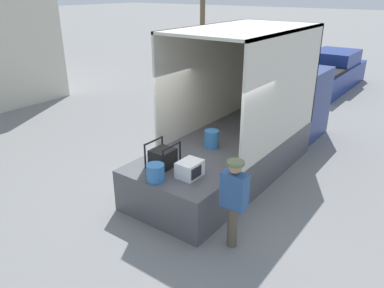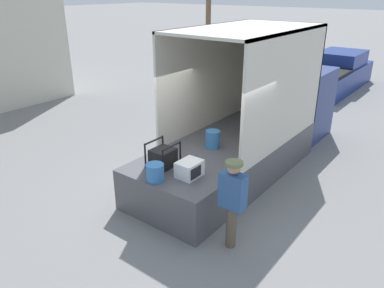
% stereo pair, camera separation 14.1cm
% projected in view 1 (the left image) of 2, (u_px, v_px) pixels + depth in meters
% --- Properties ---
extents(ground_plane, '(160.00, 160.00, 0.00)m').
position_uv_depth(ground_plane, '(195.00, 198.00, 8.12)').
color(ground_plane, gray).
extents(box_truck, '(5.76, 2.16, 3.41)m').
position_uv_depth(box_truck, '(265.00, 118.00, 10.18)').
color(box_truck, navy).
rests_on(box_truck, ground).
extents(tailgate_deck, '(1.34, 2.06, 0.89)m').
position_uv_depth(tailgate_deck, '(175.00, 193.00, 7.45)').
color(tailgate_deck, '#4C4C51').
rests_on(tailgate_deck, ground).
extents(microwave, '(0.48, 0.39, 0.31)m').
position_uv_depth(microwave, '(190.00, 169.00, 7.07)').
color(microwave, white).
rests_on(microwave, tailgate_deck).
extents(portable_generator, '(0.56, 0.50, 0.52)m').
position_uv_depth(portable_generator, '(163.00, 157.00, 7.45)').
color(portable_generator, black).
rests_on(portable_generator, tailgate_deck).
extents(orange_bucket, '(0.34, 0.34, 0.33)m').
position_uv_depth(orange_bucket, '(155.00, 173.00, 6.91)').
color(orange_bucket, '#3370B2').
rests_on(orange_bucket, tailgate_deck).
extents(worker_person, '(0.29, 0.44, 1.64)m').
position_uv_depth(worker_person, '(234.00, 196.00, 6.25)').
color(worker_person, brown).
rests_on(worker_person, ground).
extents(pickup_truck_blue, '(5.37, 1.90, 1.58)m').
position_uv_depth(pickup_truck_blue, '(329.00, 73.00, 16.78)').
color(pickup_truck_blue, navy).
rests_on(pickup_truck_blue, ground).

